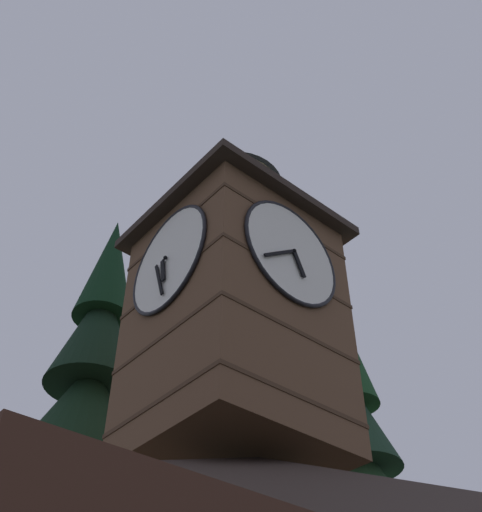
# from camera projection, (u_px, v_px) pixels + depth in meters

# --- Properties ---
(clock_tower) EXTENTS (4.78, 4.78, 9.79)m
(clock_tower) POSITION_uv_depth(u_px,v_px,m) (235.00, 307.00, 16.34)
(clock_tower) COLOR brown
(clock_tower) RESTS_ON building_main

